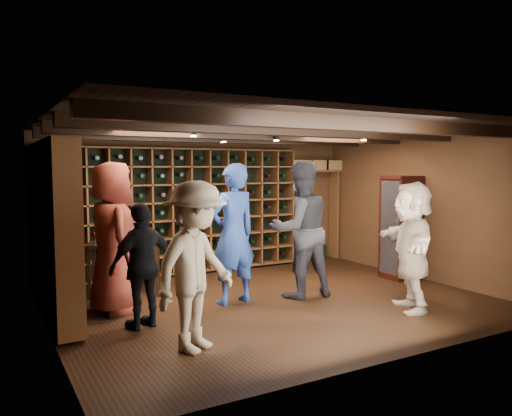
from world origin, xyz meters
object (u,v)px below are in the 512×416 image
display_cabinet (401,229)px  guest_red_floral (113,238)px  guest_woman_black (143,266)px  tasting_table (124,248)px  guest_khaki (196,266)px  guest_beige (412,246)px  man_blue_shirt (233,234)px  man_grey_suit (300,230)px

display_cabinet → guest_red_floral: size_ratio=0.87×
guest_woman_black → tasting_table: guest_woman_black is taller
guest_khaki → guest_beige: guest_khaki is taller
man_blue_shirt → tasting_table: bearing=-52.5°
display_cabinet → guest_red_floral: guest_red_floral is taller
man_blue_shirt → man_grey_suit: man_grey_suit is taller
man_blue_shirt → guest_woman_black: bearing=10.1°
guest_beige → tasting_table: bearing=-100.8°
display_cabinet → guest_khaki: (-4.42, -1.47, 0.04)m
man_blue_shirt → guest_red_floral: guest_red_floral is taller
tasting_table → guest_red_floral: bearing=-92.5°
display_cabinet → guest_red_floral: bearing=175.8°
guest_beige → guest_khaki: bearing=-60.8°
man_blue_shirt → guest_woman_black: (-1.43, -0.46, -0.24)m
display_cabinet → guest_red_floral: 4.86m
man_grey_suit → tasting_table: (-2.26, 1.39, -0.29)m
guest_khaki → display_cabinet: bearing=-11.2°
guest_red_floral → tasting_table: bearing=-23.5°
guest_red_floral → tasting_table: guest_red_floral is taller
guest_woman_black → guest_beige: 3.54m
display_cabinet → tasting_table: size_ratio=1.49×
display_cabinet → man_blue_shirt: bearing=-179.8°
display_cabinet → guest_woman_black: 4.71m
man_blue_shirt → man_grey_suit: bearing=163.5°
guest_khaki → tasting_table: 2.69m
guest_khaki → guest_beige: bearing=-29.8°
guest_khaki → guest_beige: size_ratio=1.03×
man_grey_suit → guest_woman_black: man_grey_suit is taller
man_blue_shirt → guest_khaki: size_ratio=1.11×
guest_woman_black → guest_red_floral: bearing=-96.0°
display_cabinet → man_blue_shirt: man_blue_shirt is taller
man_grey_suit → guest_khaki: 2.55m
man_grey_suit → guest_beige: size_ratio=1.16×
guest_beige → man_grey_suit: bearing=-115.3°
guest_beige → tasting_table: guest_beige is taller
man_blue_shirt → guest_beige: man_blue_shirt is taller
display_cabinet → man_blue_shirt: (-3.25, -0.01, 0.14)m
man_blue_shirt → man_grey_suit: 1.04m
man_blue_shirt → guest_beige: (1.95, -1.47, -0.12)m
guest_red_floral → guest_beige: (3.55, -1.84, -0.13)m
guest_beige → guest_red_floral: bearing=-87.9°
tasting_table → guest_khaki: bearing=-68.2°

